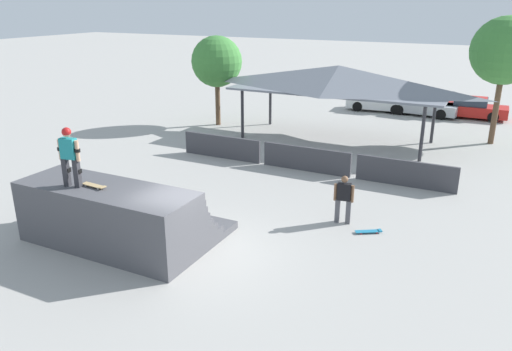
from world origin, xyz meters
The scene contains 13 objects.
ground_plane centered at (0.00, 0.00, 0.00)m, with size 160.00×160.00×0.00m, color #A3A09B.
quarter_pipe_ramp centered at (-2.49, -0.39, 0.83)m, with size 5.58×3.76×1.88m.
skater_on_deck centered at (-3.36, -1.07, 2.89)m, with size 0.75×0.30×1.74m.
skateboard_on_deck centered at (-2.74, -0.87, 1.94)m, with size 0.85×0.27×0.09m.
bystander_walking centered at (3.19, 4.00, 0.91)m, with size 0.66×0.29×1.64m.
skateboard_on_ground centered at (4.20, 3.63, 0.06)m, with size 0.82×0.62×0.09m.
barrier_fence centered at (0.17, 8.45, 0.53)m, with size 12.31×0.12×1.05m.
pavilion_shelter centered at (-0.27, 13.79, 3.21)m, with size 10.80×4.09×3.88m.
tree_beside_pavilion centered at (7.08, 16.79, 4.64)m, with size 3.29×3.29×6.30m.
tree_far_back centered at (-7.56, 14.06, 3.65)m, with size 2.89×2.89×5.11m.
parked_car_white centered at (-0.08, 22.23, 0.60)m, with size 4.13×1.87×1.27m.
parked_car_silver centered at (2.78, 22.26, 0.60)m, with size 4.45×2.16×1.27m.
parked_car_red centered at (5.64, 22.73, 0.60)m, with size 4.17×1.80×1.27m.
Camera 1 is at (7.40, -10.74, 6.95)m, focal length 35.00 mm.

